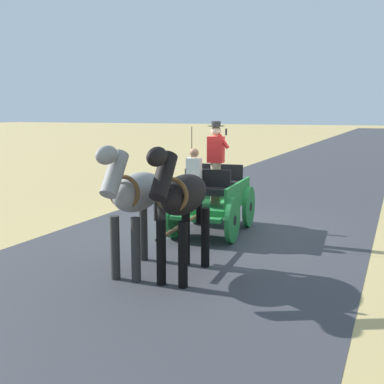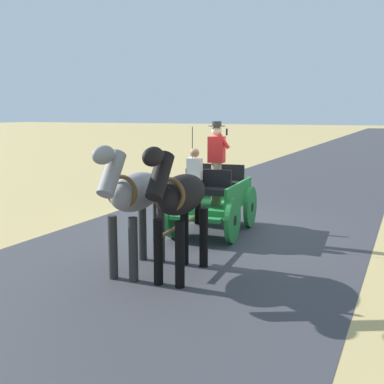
# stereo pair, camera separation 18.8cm
# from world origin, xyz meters

# --- Properties ---
(ground_plane) EXTENTS (200.00, 200.00, 0.00)m
(ground_plane) POSITION_xyz_m (0.00, 0.00, 0.00)
(ground_plane) COLOR tan
(road_surface) EXTENTS (6.72, 160.00, 0.01)m
(road_surface) POSITION_xyz_m (0.00, 0.00, 0.00)
(road_surface) COLOR #38383D
(road_surface) RESTS_ON ground
(horse_drawn_carriage) EXTENTS (1.58, 4.52, 2.50)m
(horse_drawn_carriage) POSITION_xyz_m (0.04, 0.48, 0.82)
(horse_drawn_carriage) COLOR #1E7233
(horse_drawn_carriage) RESTS_ON ground
(horse_near_side) EXTENTS (0.66, 2.13, 2.21)m
(horse_near_side) POSITION_xyz_m (-0.59, 3.47, 1.32)
(horse_near_side) COLOR black
(horse_near_side) RESTS_ON ground
(horse_off_side) EXTENTS (0.68, 2.14, 2.21)m
(horse_off_side) POSITION_xyz_m (0.22, 3.53, 1.32)
(horse_off_side) COLOR gray
(horse_off_side) RESTS_ON ground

